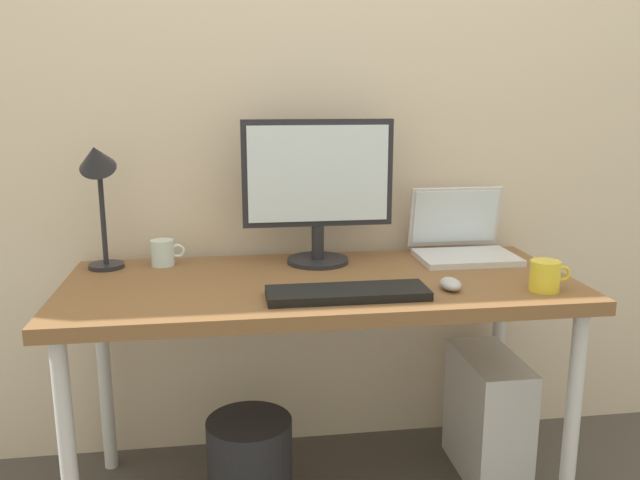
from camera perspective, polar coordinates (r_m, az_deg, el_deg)
The scene contains 11 objects.
back_wall at distance 2.25m, azimuth -1.42°, elevation 13.66°, with size 4.40×0.04×2.60m, color beige.
desk at distance 1.97m, azimuth -0.00°, elevation -5.21°, with size 1.50×0.65×0.72m.
monitor at distance 2.08m, azimuth -0.19°, elevation 4.95°, with size 0.48×0.20×0.46m.
laptop at distance 2.25m, azimuth 12.25°, elevation 0.02°, with size 0.32×0.26×0.23m.
desk_lamp at distance 2.09m, azimuth -18.83°, elevation 5.22°, with size 0.11×0.16×0.42m.
keyboard at distance 1.78m, azimuth 2.41°, elevation -4.65°, with size 0.44×0.14×0.02m, color black.
mouse at distance 1.88m, azimuth 11.33°, elevation -3.79°, with size 0.06×0.09×0.03m, color #B2B2B7.
coffee_mug at distance 1.93m, azimuth 19.09°, elevation -2.97°, with size 0.12×0.08×0.09m.
glass_cup at distance 2.15m, azimuth -13.53°, elevation -1.08°, with size 0.11×0.07×0.08m.
computer_tower at distance 2.33m, azimuth 14.42°, elevation -14.64°, with size 0.18×0.36×0.42m, color silver.
wastebasket at distance 2.12m, azimuth -6.12°, elevation -18.96°, with size 0.26×0.26×0.30m, color #232328.
Camera 1 is at (-0.26, -1.85, 1.27)m, focal length 36.65 mm.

